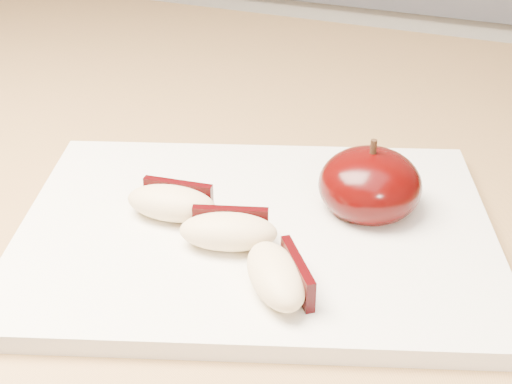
% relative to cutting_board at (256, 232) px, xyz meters
% --- Properties ---
extents(back_cabinet, '(2.40, 0.62, 0.94)m').
position_rel_cutting_board_xyz_m(back_cabinet, '(-0.04, 0.85, -0.44)').
color(back_cabinet, silver).
rests_on(back_cabinet, ground).
extents(cutting_board, '(0.37, 0.32, 0.01)m').
position_rel_cutting_board_xyz_m(cutting_board, '(0.00, 0.00, 0.00)').
color(cutting_board, silver).
rests_on(cutting_board, island_counter).
extents(apple_half, '(0.09, 0.09, 0.06)m').
position_rel_cutting_board_xyz_m(apple_half, '(0.06, 0.05, 0.02)').
color(apple_half, '#2E0201').
rests_on(apple_half, cutting_board).
extents(apple_wedge_a, '(0.06, 0.04, 0.02)m').
position_rel_cutting_board_xyz_m(apple_wedge_a, '(-0.06, -0.01, 0.02)').
color(apple_wedge_a, beige).
rests_on(apple_wedge_a, cutting_board).
extents(apple_wedge_b, '(0.07, 0.05, 0.02)m').
position_rel_cutting_board_xyz_m(apple_wedge_b, '(-0.01, -0.03, 0.02)').
color(apple_wedge_b, beige).
rests_on(apple_wedge_b, cutting_board).
extents(apple_wedge_c, '(0.06, 0.07, 0.02)m').
position_rel_cutting_board_xyz_m(apple_wedge_c, '(0.04, -0.06, 0.02)').
color(apple_wedge_c, beige).
rests_on(apple_wedge_c, cutting_board).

